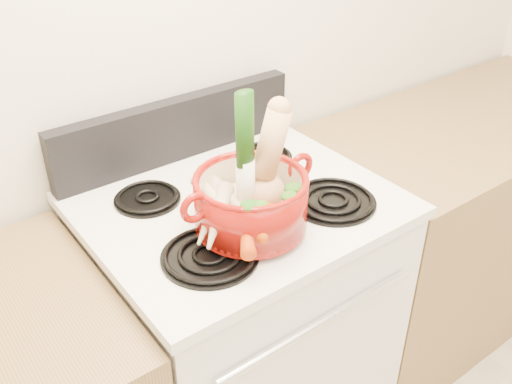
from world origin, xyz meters
TOP-DOWN VIEW (x-y plane):
  - wall_back at (0.00, 1.75)m, footprint 3.50×0.02m
  - stove_body at (0.00, 1.40)m, footprint 0.76×0.65m
  - cooktop at (0.00, 1.40)m, footprint 0.78×0.67m
  - control_backsplash at (0.00, 1.70)m, footprint 0.76×0.05m
  - oven_handle at (0.00, 1.06)m, footprint 0.60×0.02m
  - counter_right at (1.07, 1.40)m, footprint 1.36×0.65m
  - burner_front_left at (-0.19, 1.24)m, footprint 0.22×0.22m
  - burner_front_right at (0.19, 1.24)m, footprint 0.22×0.22m
  - burner_back_left at (-0.19, 1.54)m, footprint 0.17×0.17m
  - burner_back_right at (0.19, 1.54)m, footprint 0.17×0.17m
  - dutch_oven at (-0.05, 1.27)m, footprint 0.27×0.27m
  - pot_handle_left at (-0.20, 1.27)m, footprint 0.07×0.02m
  - pot_handle_right at (0.10, 1.27)m, footprint 0.07×0.02m
  - squash at (-0.01, 1.28)m, footprint 0.18×0.14m
  - leek at (-0.06, 1.28)m, footprint 0.06×0.06m
  - ginger at (-0.05, 1.33)m, footprint 0.11×0.10m
  - parsnip_0 at (-0.10, 1.28)m, footprint 0.08×0.21m
  - parsnip_1 at (-0.15, 1.29)m, footprint 0.17×0.15m
  - parsnip_2 at (-0.08, 1.30)m, footprint 0.05×0.22m
  - parsnip_3 at (-0.15, 1.27)m, footprint 0.18×0.18m
  - parsnip_4 at (-0.12, 1.32)m, footprint 0.04×0.19m
  - carrot_0 at (-0.05, 1.23)m, footprint 0.06×0.16m
  - carrot_1 at (-0.12, 1.19)m, footprint 0.12×0.16m
  - carrot_2 at (-0.04, 1.26)m, footprint 0.11×0.18m
  - carrot_3 at (-0.07, 1.19)m, footprint 0.10×0.11m

SIDE VIEW (x-z plane):
  - counter_right at x=1.07m, z-range 0.00..0.90m
  - stove_body at x=0.00m, z-range 0.00..0.92m
  - oven_handle at x=0.00m, z-range 0.77..0.79m
  - cooktop at x=0.00m, z-range 0.92..0.95m
  - burner_front_left at x=-0.19m, z-range 0.95..0.97m
  - burner_front_right at x=0.19m, z-range 0.95..0.97m
  - burner_back_left at x=-0.19m, z-range 0.95..0.97m
  - burner_back_right at x=0.19m, z-range 0.95..0.97m
  - carrot_0 at x=-0.05m, z-range 0.99..1.03m
  - parsnip_0 at x=-0.10m, z-range 0.99..1.05m
  - ginger at x=-0.05m, z-range 0.99..1.05m
  - carrot_1 at x=-0.12m, z-range 1.00..1.05m
  - parsnip_1 at x=-0.15m, z-range 1.00..1.05m
  - carrot_2 at x=-0.04m, z-range 1.00..1.05m
  - carrot_3 at x=-0.07m, z-range 1.01..1.05m
  - dutch_oven at x=-0.05m, z-range 0.97..1.10m
  - parsnip_2 at x=-0.08m, z-range 1.00..1.07m
  - parsnip_3 at x=-0.15m, z-range 1.01..1.07m
  - parsnip_4 at x=-0.12m, z-range 1.01..1.07m
  - control_backsplash at x=0.00m, z-range 0.95..1.13m
  - pot_handle_left at x=-0.20m, z-range 1.04..1.11m
  - pot_handle_right at x=0.10m, z-range 1.04..1.11m
  - squash at x=-0.01m, z-range 0.99..1.26m
  - leek at x=-0.06m, z-range 0.99..1.31m
  - wall_back at x=0.00m, z-range 0.00..2.60m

